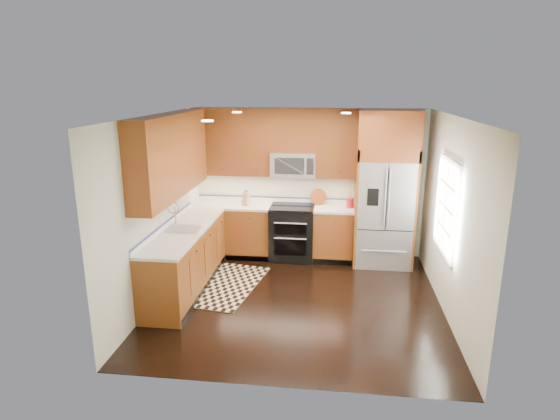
# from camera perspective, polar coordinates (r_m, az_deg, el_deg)

# --- Properties ---
(ground) EXTENTS (4.00, 4.00, 0.00)m
(ground) POSITION_cam_1_polar(r_m,az_deg,el_deg) (6.83, 2.19, -10.93)
(ground) COLOR black
(ground) RESTS_ON ground
(wall_back) EXTENTS (4.00, 0.02, 2.60)m
(wall_back) POSITION_cam_1_polar(r_m,az_deg,el_deg) (8.30, 3.47, 3.34)
(wall_back) COLOR silver
(wall_back) RESTS_ON ground
(wall_left) EXTENTS (0.02, 4.00, 2.60)m
(wall_left) POSITION_cam_1_polar(r_m,az_deg,el_deg) (6.82, -14.69, 0.20)
(wall_left) COLOR silver
(wall_left) RESTS_ON ground
(wall_right) EXTENTS (0.02, 4.00, 2.60)m
(wall_right) POSITION_cam_1_polar(r_m,az_deg,el_deg) (6.52, 20.12, -0.93)
(wall_right) COLOR silver
(wall_right) RESTS_ON ground
(window) EXTENTS (0.04, 1.10, 1.30)m
(window) POSITION_cam_1_polar(r_m,az_deg,el_deg) (6.68, 19.64, 0.38)
(window) COLOR white
(window) RESTS_ON ground
(base_cabinets) EXTENTS (2.85, 3.00, 0.90)m
(base_cabinets) POSITION_cam_1_polar(r_m,az_deg,el_deg) (7.66, -6.43, -4.38)
(base_cabinets) COLOR brown
(base_cabinets) RESTS_ON ground
(countertop) EXTENTS (2.86, 3.01, 0.04)m
(countertop) POSITION_cam_1_polar(r_m,az_deg,el_deg) (7.59, -5.29, -0.80)
(countertop) COLOR white
(countertop) RESTS_ON base_cabinets
(upper_cabinets) EXTENTS (2.85, 3.00, 1.15)m
(upper_cabinets) POSITION_cam_1_polar(r_m,az_deg,el_deg) (7.45, -5.85, 7.57)
(upper_cabinets) COLOR brown
(upper_cabinets) RESTS_ON ground
(range) EXTENTS (0.76, 0.67, 0.95)m
(range) POSITION_cam_1_polar(r_m,az_deg,el_deg) (8.21, 1.49, -2.77)
(range) COLOR black
(range) RESTS_ON ground
(microwave) EXTENTS (0.76, 0.40, 0.42)m
(microwave) POSITION_cam_1_polar(r_m,az_deg,el_deg) (8.05, 1.64, 5.60)
(microwave) COLOR #B2B2B7
(microwave) RESTS_ON ground
(refrigerator) EXTENTS (0.98, 0.75, 2.60)m
(refrigerator) POSITION_cam_1_polar(r_m,az_deg,el_deg) (7.96, 12.68, 2.50)
(refrigerator) COLOR #B2B2B7
(refrigerator) RESTS_ON ground
(sink_faucet) EXTENTS (0.54, 0.44, 0.37)m
(sink_faucet) POSITION_cam_1_polar(r_m,az_deg,el_deg) (7.01, -11.83, -1.81)
(sink_faucet) COLOR #B2B2B7
(sink_faucet) RESTS_ON countertop
(rug) EXTENTS (1.25, 1.79, 0.01)m
(rug) POSITION_cam_1_polar(r_m,az_deg,el_deg) (7.34, -6.95, -9.02)
(rug) COLOR black
(rug) RESTS_ON ground
(knife_block) EXTENTS (0.12, 0.15, 0.27)m
(knife_block) POSITION_cam_1_polar(r_m,az_deg,el_deg) (8.20, -4.18, 1.37)
(knife_block) COLOR #A78651
(knife_block) RESTS_ON countertop
(utensil_crock) EXTENTS (0.14, 0.14, 0.35)m
(utensil_crock) POSITION_cam_1_polar(r_m,az_deg,el_deg) (8.09, 8.54, 1.13)
(utensil_crock) COLOR #B51627
(utensil_crock) RESTS_ON countertop
(cutting_board) EXTENTS (0.32, 0.32, 0.02)m
(cutting_board) POSITION_cam_1_polar(r_m,az_deg,el_deg) (8.25, 4.69, 0.74)
(cutting_board) COLOR brown
(cutting_board) RESTS_ON countertop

